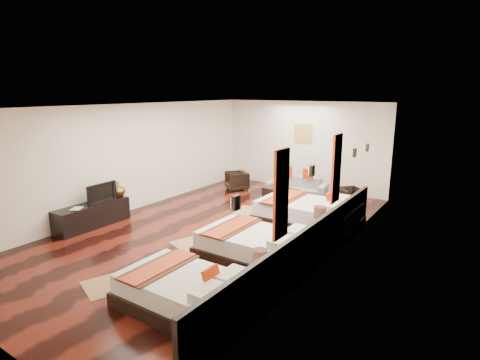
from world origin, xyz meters
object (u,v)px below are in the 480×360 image
Objects in this scene: bed_mid at (258,246)px; table_plant at (281,184)px; tv_console at (92,215)px; coffee_table at (281,195)px; tv at (100,193)px; armchair_left at (237,181)px; armchair_right at (350,197)px; bed_near at (188,292)px; book at (72,209)px; nightstand_a at (260,282)px; nightstand_b at (319,235)px; bed_far at (309,213)px; figurine at (118,189)px; sofa at (297,186)px.

bed_mid is 8.06× the size of table_plant.
coffee_table is at bearing 57.38° from tv_console.
tv is 1.24× the size of armchair_left.
armchair_left is at bearing 132.92° from armchair_right.
table_plant is (2.66, 4.08, -0.25)m from tv.
book is at bearing 167.78° from bed_near.
bed_mid is 1.40m from nightstand_a.
book is 7.04m from armchair_right.
tv reaches higher than book.
tv_console is at bearing -161.35° from nightstand_b.
table_plant is (2.71, 4.80, -0.03)m from book.
bed_far is 8.68× the size of table_plant.
nightstand_a is 2.28m from nightstand_b.
nightstand_a is at bearing -15.75° from figurine.
armchair_left reaches higher than book.
book is at bearing -62.78° from armchair_left.
nightstand_b is (0.75, 1.10, 0.03)m from bed_mid.
table_plant is at bearing 110.21° from coffee_table.
book is (-4.20, 0.91, 0.30)m from bed_near.
tv_console is at bearing 177.14° from armchair_right.
sofa is (2.72, 4.52, -0.47)m from figurine.
bed_mid reaches higher than sofa.
armchair_right is 1.91m from table_plant.
nightstand_a is 5.35m from coffee_table.
tv_console is 6.67× the size of table_plant.
figurine is (-4.20, 2.19, 0.47)m from bed_near.
bed_near is at bearing -75.38° from table_plant.
nightstand_a is at bearing -77.90° from bed_far.
bed_far is 5.08m from tv_console.
armchair_right is at bearing 97.81° from nightstand_b.
bed_mid is at bearing -124.29° from nightstand_b.
bed_mid is 1.21× the size of tv_console.
tv_console is (-4.20, -2.87, -0.03)m from bed_far.
bed_far is 2.03m from coffee_table.
bed_near is 1.12× the size of sofa.
book is (0.00, -0.50, 0.29)m from tv_console.
tv is 1.37× the size of armchair_right.
tv_console is at bearing -122.20° from table_plant.
bed_near is 3.41× the size of armchair_right.
tv_console is at bearing -90.00° from figurine.
figurine is 4.05m from armchair_left.
armchair_right is (4.45, 4.70, -0.51)m from tv.
armchair_left is at bearing 118.41° from bed_near.
figurine reaches higher than bed_far.
armchair_right is at bearing 40.22° from armchair_left.
nightstand_b is (0.75, 3.08, 0.05)m from bed_near.
bed_mid is 4.19m from tv.
armchair_right is (4.50, 4.91, -0.00)m from tv_console.
tv is (-4.15, -2.65, 0.48)m from bed_far.
table_plant is at bearing 148.55° from armchair_right.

